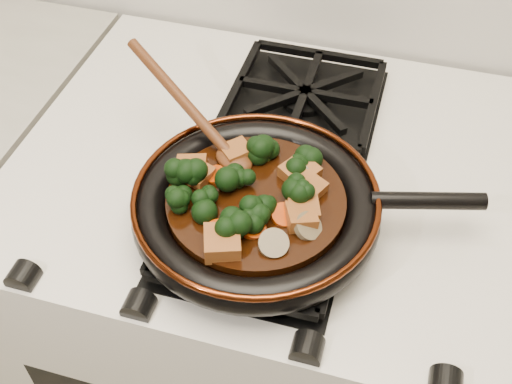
# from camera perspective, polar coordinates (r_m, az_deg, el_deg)

# --- Properties ---
(stove) EXTENTS (0.76, 0.60, 0.90)m
(stove) POSITION_cam_1_polar(r_m,az_deg,el_deg) (1.27, 1.72, -12.14)
(stove) COLOR beige
(stove) RESTS_ON ground
(burner_grate_front) EXTENTS (0.23, 0.23, 0.03)m
(burner_grate_front) POSITION_cam_1_polar(r_m,az_deg,el_deg) (0.81, -0.10, -3.46)
(burner_grate_front) COLOR black
(burner_grate_front) RESTS_ON stove
(burner_grate_back) EXTENTS (0.23, 0.23, 0.03)m
(burner_grate_back) POSITION_cam_1_polar(r_m,az_deg,el_deg) (1.01, 4.36, 8.45)
(burner_grate_back) COLOR black
(burner_grate_back) RESTS_ON stove
(skillet) EXTENTS (0.43, 0.31, 0.05)m
(skillet) POSITION_cam_1_polar(r_m,az_deg,el_deg) (0.80, 0.17, -1.28)
(skillet) COLOR black
(skillet) RESTS_ON burner_grate_front
(braising_sauce) EXTENTS (0.22, 0.22, 0.02)m
(braising_sauce) POSITION_cam_1_polar(r_m,az_deg,el_deg) (0.79, 0.00, -1.03)
(braising_sauce) COLOR black
(braising_sauce) RESTS_ON skillet
(tofu_cube_0) EXTENTS (0.05, 0.05, 0.03)m
(tofu_cube_0) POSITION_cam_1_polar(r_m,az_deg,el_deg) (0.73, -3.02, -4.53)
(tofu_cube_0) COLOR brown
(tofu_cube_0) RESTS_ON braising_sauce
(tofu_cube_1) EXTENTS (0.05, 0.05, 0.03)m
(tofu_cube_1) POSITION_cam_1_polar(r_m,az_deg,el_deg) (0.82, -5.75, 2.08)
(tofu_cube_1) COLOR brown
(tofu_cube_1) RESTS_ON braising_sauce
(tofu_cube_2) EXTENTS (0.05, 0.05, 0.03)m
(tofu_cube_2) POSITION_cam_1_polar(r_m,az_deg,el_deg) (0.77, 4.17, -1.44)
(tofu_cube_2) COLOR brown
(tofu_cube_2) RESTS_ON braising_sauce
(tofu_cube_3) EXTENTS (0.05, 0.05, 0.03)m
(tofu_cube_3) POSITION_cam_1_polar(r_m,az_deg,el_deg) (0.76, 4.01, -2.23)
(tofu_cube_3) COLOR brown
(tofu_cube_3) RESTS_ON braising_sauce
(tofu_cube_4) EXTENTS (0.05, 0.05, 0.02)m
(tofu_cube_4) POSITION_cam_1_polar(r_m,az_deg,el_deg) (0.79, 4.79, 0.31)
(tofu_cube_4) COLOR brown
(tofu_cube_4) RESTS_ON braising_sauce
(tofu_cube_5) EXTENTS (0.05, 0.04, 0.02)m
(tofu_cube_5) POSITION_cam_1_polar(r_m,az_deg,el_deg) (0.81, -5.33, 1.58)
(tofu_cube_5) COLOR brown
(tofu_cube_5) RESTS_ON braising_sauce
(tofu_cube_6) EXTENTS (0.05, 0.05, 0.02)m
(tofu_cube_6) POSITION_cam_1_polar(r_m,az_deg,el_deg) (0.83, -1.72, 3.50)
(tofu_cube_6) COLOR brown
(tofu_cube_6) RESTS_ON braising_sauce
(tofu_cube_7) EXTENTS (0.06, 0.06, 0.03)m
(tofu_cube_7) POSITION_cam_1_polar(r_m,az_deg,el_deg) (0.81, 3.91, 1.71)
(tofu_cube_7) COLOR brown
(tofu_cube_7) RESTS_ON braising_sauce
(broccoli_floret_0) EXTENTS (0.08, 0.08, 0.07)m
(broccoli_floret_0) POSITION_cam_1_polar(r_m,az_deg,el_deg) (0.75, -0.16, -2.48)
(broccoli_floret_0) COLOR black
(broccoli_floret_0) RESTS_ON braising_sauce
(broccoli_floret_1) EXTENTS (0.09, 0.09, 0.08)m
(broccoli_floret_1) POSITION_cam_1_polar(r_m,az_deg,el_deg) (0.74, -1.51, -3.24)
(broccoli_floret_1) COLOR black
(broccoli_floret_1) RESTS_ON braising_sauce
(broccoli_floret_2) EXTENTS (0.08, 0.09, 0.08)m
(broccoli_floret_2) POSITION_cam_1_polar(r_m,az_deg,el_deg) (0.78, 4.02, 0.08)
(broccoli_floret_2) COLOR black
(broccoli_floret_2) RESTS_ON braising_sauce
(broccoli_floret_3) EXTENTS (0.08, 0.10, 0.08)m
(broccoli_floret_3) POSITION_cam_1_polar(r_m,az_deg,el_deg) (0.79, -1.58, 1.18)
(broccoli_floret_3) COLOR black
(broccoli_floret_3) RESTS_ON braising_sauce
(broccoli_floret_4) EXTENTS (0.07, 0.07, 0.06)m
(broccoli_floret_4) POSITION_cam_1_polar(r_m,az_deg,el_deg) (0.76, 0.10, -1.46)
(broccoli_floret_4) COLOR black
(broccoli_floret_4) RESTS_ON braising_sauce
(broccoli_floret_5) EXTENTS (0.09, 0.09, 0.07)m
(broccoli_floret_5) POSITION_cam_1_polar(r_m,az_deg,el_deg) (0.80, -6.13, 1.74)
(broccoli_floret_5) COLOR black
(broccoli_floret_5) RESTS_ON braising_sauce
(broccoli_floret_6) EXTENTS (0.09, 0.09, 0.06)m
(broccoli_floret_6) POSITION_cam_1_polar(r_m,az_deg,el_deg) (0.82, 3.98, 2.45)
(broccoli_floret_6) COLOR black
(broccoli_floret_6) RESTS_ON braising_sauce
(broccoli_floret_7) EXTENTS (0.06, 0.07, 0.05)m
(broccoli_floret_7) POSITION_cam_1_polar(r_m,az_deg,el_deg) (0.78, -6.66, -0.63)
(broccoli_floret_7) COLOR black
(broccoli_floret_7) RESTS_ON braising_sauce
(broccoli_floret_8) EXTENTS (0.09, 0.09, 0.07)m
(broccoli_floret_8) POSITION_cam_1_polar(r_m,az_deg,el_deg) (0.83, 0.95, 3.42)
(broccoli_floret_8) COLOR black
(broccoli_floret_8) RESTS_ON braising_sauce
(broccoli_floret_9) EXTENTS (0.08, 0.08, 0.06)m
(broccoli_floret_9) POSITION_cam_1_polar(r_m,az_deg,el_deg) (0.77, -4.21, -1.10)
(broccoli_floret_9) COLOR black
(broccoli_floret_9) RESTS_ON braising_sauce
(carrot_coin_0) EXTENTS (0.03, 0.03, 0.02)m
(carrot_coin_0) POSITION_cam_1_polar(r_m,az_deg,el_deg) (0.76, 2.45, -2.07)
(carrot_coin_0) COLOR #B43405
(carrot_coin_0) RESTS_ON braising_sauce
(carrot_coin_1) EXTENTS (0.03, 0.03, 0.02)m
(carrot_coin_1) POSITION_cam_1_polar(r_m,az_deg,el_deg) (0.75, -3.19, -3.41)
(carrot_coin_1) COLOR #B43405
(carrot_coin_1) RESTS_ON braising_sauce
(carrot_coin_2) EXTENTS (0.03, 0.03, 0.02)m
(carrot_coin_2) POSITION_cam_1_polar(r_m,az_deg,el_deg) (0.75, -0.30, -3.16)
(carrot_coin_2) COLOR #B43405
(carrot_coin_2) RESTS_ON braising_sauce
(carrot_coin_3) EXTENTS (0.03, 0.03, 0.02)m
(carrot_coin_3) POSITION_cam_1_polar(r_m,az_deg,el_deg) (0.81, -3.60, 1.52)
(carrot_coin_3) COLOR #B43405
(carrot_coin_3) RESTS_ON braising_sauce
(mushroom_slice_0) EXTENTS (0.04, 0.04, 0.03)m
(mushroom_slice_0) POSITION_cam_1_polar(r_m,az_deg,el_deg) (0.75, 4.62, -3.06)
(mushroom_slice_0) COLOR brown
(mushroom_slice_0) RESTS_ON braising_sauce
(mushroom_slice_1) EXTENTS (0.04, 0.04, 0.03)m
(mushroom_slice_1) POSITION_cam_1_polar(r_m,az_deg,el_deg) (0.84, 0.54, 3.76)
(mushroom_slice_1) COLOR brown
(mushroom_slice_1) RESTS_ON braising_sauce
(mushroom_slice_2) EXTENTS (0.04, 0.04, 0.03)m
(mushroom_slice_2) POSITION_cam_1_polar(r_m,az_deg,el_deg) (0.81, 4.69, 2.01)
(mushroom_slice_2) COLOR brown
(mushroom_slice_2) RESTS_ON braising_sauce
(mushroom_slice_3) EXTENTS (0.05, 0.05, 0.02)m
(mushroom_slice_3) POSITION_cam_1_polar(r_m,az_deg,el_deg) (0.73, 1.57, -4.60)
(mushroom_slice_3) COLOR brown
(mushroom_slice_3) RESTS_ON braising_sauce
(wooden_spoon) EXTENTS (0.14, 0.10, 0.23)m
(wooden_spoon) POSITION_cam_1_polar(r_m,az_deg,el_deg) (0.85, -4.62, 5.95)
(wooden_spoon) COLOR #4E2610
(wooden_spoon) RESTS_ON braising_sauce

